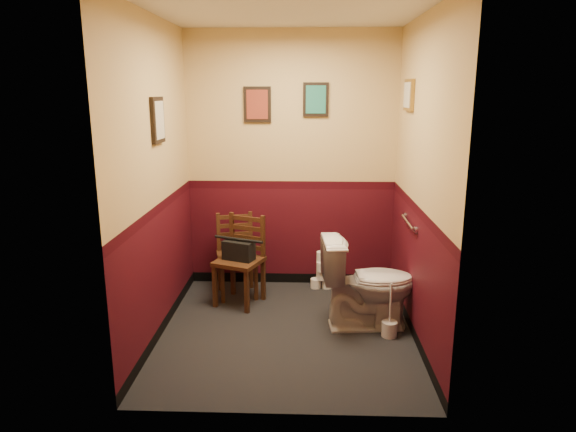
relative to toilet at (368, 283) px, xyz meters
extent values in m
cube|color=black|center=(-0.72, -0.14, -0.41)|extent=(2.20, 2.40, 0.00)
cube|color=silver|center=(-0.72, -0.14, 2.29)|extent=(2.20, 2.40, 0.00)
cube|color=#3D0A13|center=(-0.72, 1.06, 0.94)|extent=(2.20, 0.00, 2.70)
cube|color=#3D0A13|center=(-0.72, -1.34, 0.94)|extent=(2.20, 0.00, 2.70)
cube|color=#3D0A13|center=(-1.82, -0.14, 0.94)|extent=(0.00, 2.40, 2.70)
cube|color=#3D0A13|center=(0.38, -0.14, 0.94)|extent=(0.00, 2.40, 2.70)
cylinder|color=silver|center=(0.35, 0.11, 0.54)|extent=(0.03, 0.50, 0.03)
cylinder|color=silver|center=(0.37, -0.14, 0.54)|extent=(0.02, 0.06, 0.06)
cylinder|color=silver|center=(0.37, 0.36, 0.54)|extent=(0.02, 0.06, 0.06)
cube|color=black|center=(-1.07, 1.04, 1.54)|extent=(0.28, 0.03, 0.36)
cube|color=maroon|center=(-1.07, 1.02, 1.54)|extent=(0.22, 0.01, 0.30)
cube|color=black|center=(-0.47, 1.04, 1.59)|extent=(0.26, 0.03, 0.34)
cube|color=#257766|center=(-0.47, 1.02, 1.59)|extent=(0.20, 0.01, 0.28)
cube|color=black|center=(-1.80, -0.04, 1.44)|extent=(0.03, 0.30, 0.38)
cube|color=#C3B799|center=(-1.79, -0.04, 1.44)|extent=(0.01, 0.24, 0.31)
cube|color=olive|center=(0.36, 0.46, 1.64)|extent=(0.03, 0.34, 0.28)
cube|color=#C3B799|center=(0.35, 0.46, 1.64)|extent=(0.01, 0.28, 0.22)
imported|color=white|center=(0.00, 0.00, 0.00)|extent=(0.87, 0.54, 0.82)
cylinder|color=silver|center=(0.18, -0.20, -0.34)|extent=(0.14, 0.14, 0.14)
cylinder|color=silver|center=(0.18, -0.20, -0.12)|extent=(0.02, 0.02, 0.39)
cube|color=#4C2A16|center=(-1.27, 0.69, 0.01)|extent=(0.48, 0.48, 0.04)
cube|color=#4C2A16|center=(-1.39, 0.48, -0.20)|extent=(0.05, 0.05, 0.42)
cube|color=#4C2A16|center=(-1.48, 0.81, -0.20)|extent=(0.05, 0.05, 0.42)
cube|color=#4C2A16|center=(-1.06, 0.56, -0.20)|extent=(0.05, 0.05, 0.42)
cube|color=#4C2A16|center=(-1.15, 0.89, -0.20)|extent=(0.05, 0.05, 0.42)
cube|color=#4C2A16|center=(-1.48, 0.81, 0.23)|extent=(0.04, 0.04, 0.42)
cube|color=#4C2A16|center=(-1.15, 0.90, 0.23)|extent=(0.04, 0.04, 0.42)
cube|color=#4C2A16|center=(-1.31, 0.85, 0.11)|extent=(0.32, 0.10, 0.04)
cube|color=#4C2A16|center=(-1.31, 0.85, 0.20)|extent=(0.32, 0.10, 0.04)
cube|color=#4C2A16|center=(-1.31, 0.85, 0.30)|extent=(0.32, 0.10, 0.04)
cube|color=#4C2A16|center=(-1.31, 0.85, 0.39)|extent=(0.32, 0.10, 0.04)
cube|color=#4C2A16|center=(-1.22, 0.47, 0.03)|extent=(0.54, 0.54, 0.04)
cube|color=#4C2A16|center=(-1.45, 0.37, -0.19)|extent=(0.05, 0.05, 0.44)
cube|color=#4C2A16|center=(-1.32, 0.70, -0.19)|extent=(0.05, 0.05, 0.44)
cube|color=#4C2A16|center=(-1.12, 0.24, -0.19)|extent=(0.05, 0.05, 0.44)
cube|color=#4C2A16|center=(-0.99, 0.57, -0.19)|extent=(0.05, 0.05, 0.44)
cube|color=#4C2A16|center=(-1.32, 0.70, 0.25)|extent=(0.05, 0.05, 0.44)
cube|color=#4C2A16|center=(-0.99, 0.57, 0.25)|extent=(0.05, 0.05, 0.44)
cube|color=#4C2A16|center=(-1.15, 0.64, 0.13)|extent=(0.32, 0.15, 0.04)
cube|color=#4C2A16|center=(-1.15, 0.64, 0.23)|extent=(0.32, 0.15, 0.04)
cube|color=#4C2A16|center=(-1.15, 0.64, 0.33)|extent=(0.32, 0.15, 0.04)
cube|color=#4C2A16|center=(-1.15, 0.64, 0.43)|extent=(0.32, 0.15, 0.04)
cube|color=black|center=(-1.22, 0.47, 0.15)|extent=(0.34, 0.25, 0.19)
cylinder|color=black|center=(-1.22, 0.47, 0.26)|extent=(0.26, 0.12, 0.03)
cylinder|color=silver|center=(-0.45, 0.91, -0.36)|extent=(0.11, 0.11, 0.10)
cylinder|color=silver|center=(-0.33, 0.91, -0.36)|extent=(0.11, 0.11, 0.10)
cylinder|color=silver|center=(-0.39, 0.90, -0.26)|extent=(0.11, 0.11, 0.10)
cylinder|color=silver|center=(-0.39, 0.88, -0.15)|extent=(0.11, 0.11, 0.10)
cylinder|color=silver|center=(-0.39, 0.91, -0.05)|extent=(0.11, 0.11, 0.10)
camera|label=1|loc=(-0.56, -4.34, 1.68)|focal=32.00mm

